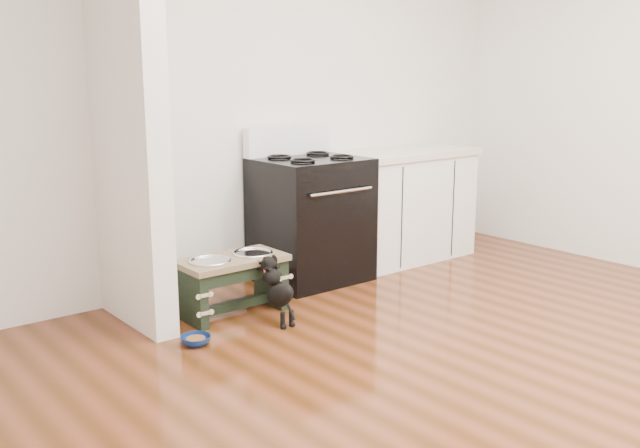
% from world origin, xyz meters
% --- Properties ---
extents(ground, '(5.00, 5.00, 0.00)m').
position_xyz_m(ground, '(0.00, 0.00, 0.00)').
color(ground, '#45220C').
rests_on(ground, ground).
extents(room_shell, '(5.00, 5.00, 5.00)m').
position_xyz_m(room_shell, '(0.00, 0.00, 1.62)').
color(room_shell, silver).
rests_on(room_shell, ground).
extents(partition_wall, '(0.15, 0.80, 2.70)m').
position_xyz_m(partition_wall, '(-1.18, 2.10, 1.35)').
color(partition_wall, silver).
rests_on(partition_wall, ground).
extents(oven_range, '(0.76, 0.69, 1.14)m').
position_xyz_m(oven_range, '(0.25, 2.16, 0.48)').
color(oven_range, black).
rests_on(oven_range, ground).
extents(cabinet_run, '(1.24, 0.64, 0.91)m').
position_xyz_m(cabinet_run, '(1.23, 2.18, 0.45)').
color(cabinet_run, white).
rests_on(cabinet_run, ground).
extents(dog_feeder, '(0.69, 0.37, 0.39)m').
position_xyz_m(dog_feeder, '(-0.63, 1.85, 0.27)').
color(dog_feeder, black).
rests_on(dog_feeder, ground).
extents(puppy, '(0.12, 0.35, 0.42)m').
position_xyz_m(puppy, '(-0.51, 1.54, 0.23)').
color(puppy, black).
rests_on(puppy, ground).
extents(floor_bowl, '(0.19, 0.19, 0.05)m').
position_xyz_m(floor_bowl, '(-1.09, 1.53, 0.03)').
color(floor_bowl, navy).
rests_on(floor_bowl, ground).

